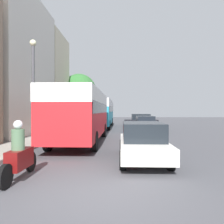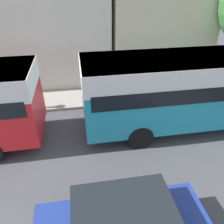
% 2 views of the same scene
% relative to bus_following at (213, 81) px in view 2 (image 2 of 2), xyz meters
% --- Properties ---
extents(bus_following, '(2.67, 10.86, 3.17)m').
position_rel_bus_following_xyz_m(bus_following, '(0.00, 0.00, 0.00)').
color(bus_following, teal).
rests_on(bus_following, ground_plane).
extents(pedestrian_near_curb, '(0.38, 0.38, 1.79)m').
position_rel_bus_following_xyz_m(pedestrian_near_curb, '(-2.84, -4.06, -0.99)').
color(pedestrian_near_curb, '#232838').
rests_on(pedestrian_near_curb, sidewalk).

